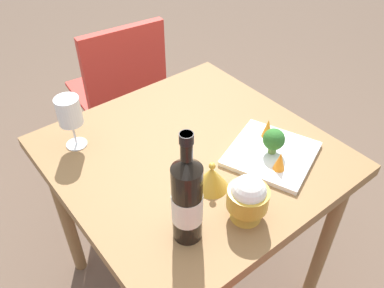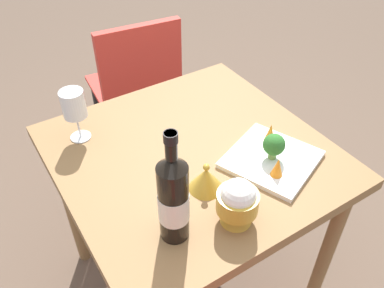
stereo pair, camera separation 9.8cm
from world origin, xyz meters
The scene contains 11 objects.
ground_plane centered at (0.00, 0.00, 0.00)m, with size 8.00×8.00×0.00m, color brown.
dining_table centered at (0.00, 0.00, 0.64)m, with size 0.83×0.83×0.73m.
chair_by_wall centered at (0.79, -0.18, 0.53)m, with size 0.44×0.44×0.85m.
wine_bottle centered at (-0.25, 0.21, 0.87)m, with size 0.08×0.08×0.33m.
wine_glass centered at (0.26, 0.27, 0.86)m, with size 0.08×0.08×0.18m.
rice_bowl centered at (-0.30, 0.05, 0.81)m, with size 0.11×0.11×0.14m.
rice_bowl_lid centered at (-0.16, 0.05, 0.77)m, with size 0.10×0.10×0.09m.
serving_plate centered at (-0.17, -0.18, 0.74)m, with size 0.32×0.32×0.02m.
broccoli_floret centered at (-0.17, -0.18, 0.80)m, with size 0.07×0.07×0.09m.
carrot_garnish_left centered at (-0.24, -0.14, 0.78)m, with size 0.04×0.04×0.06m.
carrot_garnish_right centered at (-0.11, -0.23, 0.78)m, with size 0.04×0.04×0.07m.
Camera 2 is at (-0.81, 0.52, 1.59)m, focal length 37.71 mm.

